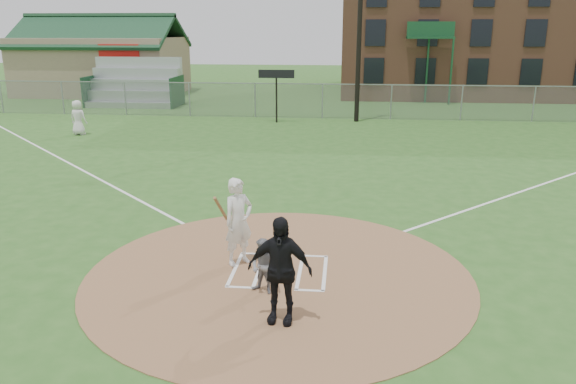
# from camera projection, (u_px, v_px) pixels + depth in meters

# --- Properties ---
(ground) EXTENTS (140.00, 140.00, 0.00)m
(ground) POSITION_uv_depth(u_px,v_px,m) (279.00, 275.00, 12.28)
(ground) COLOR #2B5A1E
(ground) RESTS_ON ground
(dirt_circle) EXTENTS (8.40, 8.40, 0.02)m
(dirt_circle) POSITION_uv_depth(u_px,v_px,m) (279.00, 274.00, 12.27)
(dirt_circle) COLOR #956946
(dirt_circle) RESTS_ON ground
(home_plate) EXTENTS (0.46, 0.46, 0.03)m
(home_plate) POSITION_uv_depth(u_px,v_px,m) (272.00, 272.00, 12.35)
(home_plate) COLOR silver
(home_plate) RESTS_ON dirt_circle
(foul_line_first) EXTENTS (17.04, 17.04, 0.01)m
(foul_line_first) POSITION_uv_depth(u_px,v_px,m) (559.00, 179.00, 19.99)
(foul_line_first) COLOR white
(foul_line_first) RESTS_ON ground
(foul_line_third) EXTENTS (17.04, 17.04, 0.01)m
(foul_line_third) POSITION_uv_depth(u_px,v_px,m) (76.00, 167.00, 21.74)
(foul_line_third) COLOR white
(foul_line_third) RESTS_ON ground
(catcher) EXTENTS (0.69, 0.63, 1.15)m
(catcher) POSITION_uv_depth(u_px,v_px,m) (264.00, 266.00, 11.26)
(catcher) COLOR gray
(catcher) RESTS_ON dirt_circle
(umpire) EXTENTS (1.23, 0.62, 2.02)m
(umpire) POSITION_uv_depth(u_px,v_px,m) (280.00, 270.00, 10.05)
(umpire) COLOR black
(umpire) RESTS_ON dirt_circle
(ondeck_player) EXTENTS (0.92, 0.68, 1.72)m
(ondeck_player) POSITION_uv_depth(u_px,v_px,m) (78.00, 118.00, 27.92)
(ondeck_player) COLOR silver
(ondeck_player) RESTS_ON ground
(batters_boxes) EXTENTS (2.08, 1.88, 0.01)m
(batters_boxes) POSITION_uv_depth(u_px,v_px,m) (280.00, 271.00, 12.41)
(batters_boxes) COLOR white
(batters_boxes) RESTS_ON dirt_circle
(batter_at_plate) EXTENTS (0.85, 1.13, 2.00)m
(batter_at_plate) POSITION_uv_depth(u_px,v_px,m) (238.00, 222.00, 12.55)
(batter_at_plate) COLOR white
(batter_at_plate) RESTS_ON dirt_circle
(outfield_fence) EXTENTS (56.08, 0.08, 2.03)m
(outfield_fence) POSITION_uv_depth(u_px,v_px,m) (322.00, 101.00, 32.98)
(outfield_fence) COLOR slate
(outfield_fence) RESTS_ON ground
(bleachers) EXTENTS (6.08, 3.20, 3.20)m
(bleachers) POSITION_uv_depth(u_px,v_px,m) (134.00, 82.00, 38.09)
(bleachers) COLOR #B7BABF
(bleachers) RESTS_ON ground
(clubhouse) EXTENTS (12.20, 8.71, 6.23)m
(clubhouse) POSITION_uv_depth(u_px,v_px,m) (104.00, 63.00, 44.83)
(clubhouse) COLOR gray
(clubhouse) RESTS_ON ground
(light_pole) EXTENTS (1.20, 0.30, 12.22)m
(light_pole) POSITION_uv_depth(u_px,v_px,m) (360.00, 0.00, 30.25)
(light_pole) COLOR black
(light_pole) RESTS_ON ground
(scoreboard_sign) EXTENTS (2.00, 0.10, 2.93)m
(scoreboard_sign) POSITION_uv_depth(u_px,v_px,m) (276.00, 80.00, 31.12)
(scoreboard_sign) COLOR black
(scoreboard_sign) RESTS_ON ground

